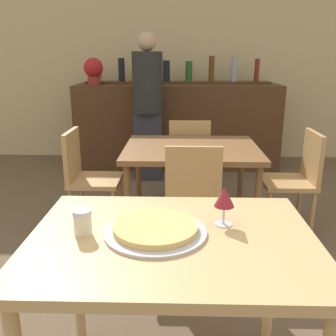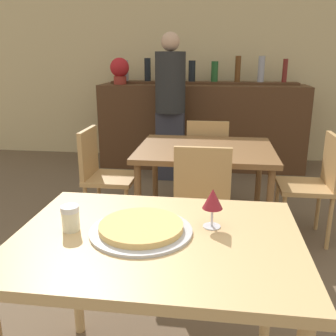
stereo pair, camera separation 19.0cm
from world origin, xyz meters
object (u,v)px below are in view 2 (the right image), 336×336
object	(u,v)px
chair_far_side_front	(201,204)
potted_plant	(120,69)
pizza_tray	(141,228)
cheese_shaker	(70,219)
person_standing	(170,103)
chair_far_side_right	(315,180)
chair_far_side_left	(102,171)
wine_glass	(213,200)
chair_far_side_back	(207,156)

from	to	relation	value
chair_far_side_front	potted_plant	xyz separation A→B (m)	(-1.17, 2.51, 0.75)
pizza_tray	cheese_shaker	bearing A→B (deg)	-175.34
cheese_shaker	person_standing	bearing A→B (deg)	89.94
person_standing	potted_plant	bearing A→B (deg)	143.52
chair_far_side_right	cheese_shaker	xyz separation A→B (m)	(-1.31, -1.62, 0.32)
chair_far_side_front	chair_far_side_left	bearing A→B (deg)	144.58
wine_glass	cheese_shaker	bearing A→B (deg)	-168.67
chair_far_side_left	chair_far_side_right	size ratio (longest dim) A/B	1.00
chair_far_side_right	potted_plant	size ratio (longest dim) A/B	2.59
cheese_shaker	chair_far_side_right	bearing A→B (deg)	50.95
chair_far_side_right	potted_plant	bearing A→B (deg)	-133.22
chair_far_side_front	potted_plant	distance (m)	2.87
pizza_tray	person_standing	xyz separation A→B (m)	(-0.27, 2.97, 0.12)
chair_far_side_front	person_standing	xyz separation A→B (m)	(-0.46, 1.98, 0.41)
chair_far_side_back	chair_far_side_left	distance (m)	1.05
chair_far_side_left	wine_glass	size ratio (longest dim) A/B	5.34
cheese_shaker	person_standing	distance (m)	3.00
chair_far_side_front	wine_glass	distance (m)	0.99
chair_far_side_back	cheese_shaker	distance (m)	2.30
potted_plant	pizza_tray	bearing A→B (deg)	-74.28
potted_plant	chair_far_side_front	bearing A→B (deg)	-64.98
chair_far_side_front	pizza_tray	bearing A→B (deg)	-100.70
wine_glass	potted_plant	world-z (taller)	potted_plant
chair_far_side_front	potted_plant	bearing A→B (deg)	115.02
chair_far_side_right	person_standing	distance (m)	1.94
chair_far_side_front	cheese_shaker	xyz separation A→B (m)	(-0.46, -1.01, 0.32)
wine_glass	person_standing	bearing A→B (deg)	100.52
chair_far_side_left	wine_glass	world-z (taller)	wine_glass
chair_far_side_back	potted_plant	xyz separation A→B (m)	(-1.17, 1.30, 0.75)
chair_far_side_left	chair_far_side_right	xyz separation A→B (m)	(1.71, 0.00, 0.00)
chair_far_side_back	potted_plant	world-z (taller)	potted_plant
chair_far_side_back	person_standing	world-z (taller)	person_standing
chair_far_side_front	person_standing	size ratio (longest dim) A/B	0.51
pizza_tray	potted_plant	world-z (taller)	potted_plant
chair_far_side_left	cheese_shaker	distance (m)	1.70
chair_far_side_front	chair_far_side_left	size ratio (longest dim) A/B	1.00
chair_far_side_front	cheese_shaker	world-z (taller)	cheese_shaker
chair_far_side_right	pizza_tray	distance (m)	1.93
chair_far_side_right	cheese_shaker	size ratio (longest dim) A/B	8.45
chair_far_side_front	chair_far_side_back	size ratio (longest dim) A/B	1.00
person_standing	potted_plant	world-z (taller)	person_standing
person_standing	wine_glass	bearing A→B (deg)	-79.48
chair_far_side_back	cheese_shaker	size ratio (longest dim) A/B	8.45
chair_far_side_front	chair_far_side_right	bearing A→B (deg)	35.42
chair_far_side_back	cheese_shaker	world-z (taller)	cheese_shaker
cheese_shaker	wine_glass	size ratio (longest dim) A/B	0.63
cheese_shaker	chair_far_side_left	bearing A→B (deg)	103.72
chair_far_side_left	cheese_shaker	size ratio (longest dim) A/B	8.45
chair_far_side_back	pizza_tray	world-z (taller)	chair_far_side_back
chair_far_side_front	person_standing	bearing A→B (deg)	102.95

